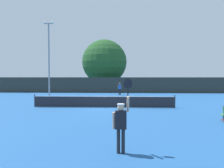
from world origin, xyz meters
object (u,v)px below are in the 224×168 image
player_serving (121,120)px  light_pole (49,55)px  player_receiving (120,88)px  parked_car_near (100,86)px  spare_racket (224,120)px  tennis_ball (93,104)px  large_tree (104,62)px

player_serving → light_pole: bearing=115.9°
player_receiving → parked_car_near: 12.64m
spare_racket → light_pole: (-14.70, 12.27, 5.13)m
parked_car_near → player_serving: bearing=-88.3°
spare_racket → parked_car_near: size_ratio=0.12×
player_serving → parked_car_near: player_serving is taller
light_pole → parked_car_near: 17.25m
player_serving → tennis_ball: size_ratio=37.20×
player_serving → spare_racket: 8.29m
large_tree → parked_car_near: 5.21m
player_receiving → large_tree: (-2.86, 9.50, 4.19)m
player_serving → player_receiving: player_serving is taller
large_tree → player_receiving: bearing=-73.3°
player_serving → light_pole: (-8.64, 17.81, 4.04)m
spare_racket → parked_car_near: 30.09m
large_tree → spare_racket: bearing=-70.5°
large_tree → parked_car_near: large_tree is taller
tennis_ball → large_tree: (-0.45, 18.83, 5.18)m
player_receiving → large_tree: size_ratio=0.18×
light_pole → parked_car_near: bearing=74.2°
player_receiving → light_pole: bearing=25.5°
tennis_ball → large_tree: 19.54m
player_serving → light_pole: light_pole is taller
player_receiving → light_pole: size_ratio=0.18×
tennis_ball → parked_car_near: bearing=94.0°
player_serving → spare_racket: (6.06, 5.55, -1.09)m
light_pole → large_tree: size_ratio=0.99×
light_pole → large_tree: (5.58, 13.53, 0.06)m
light_pole → player_receiving: bearing=25.5°
spare_racket → large_tree: bearing=109.5°
player_receiving → tennis_ball: player_receiving is taller
parked_car_near → spare_racket: bearing=-75.5°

